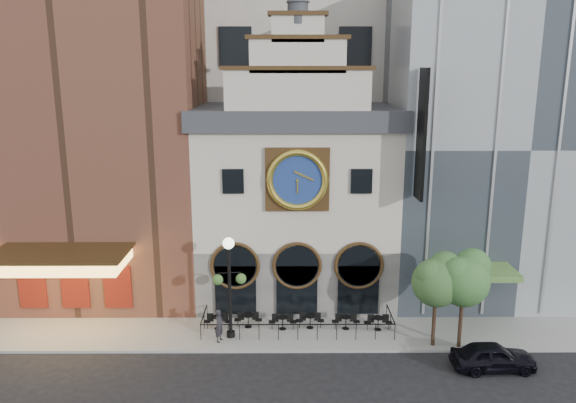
# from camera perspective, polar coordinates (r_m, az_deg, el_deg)

# --- Properties ---
(ground) EXTENTS (120.00, 120.00, 0.00)m
(ground) POSITION_cam_1_polar(r_m,az_deg,el_deg) (30.62, 1.05, -15.14)
(ground) COLOR black
(ground) RESTS_ON ground
(sidewalk) EXTENTS (44.00, 5.00, 0.15)m
(sidewalk) POSITION_cam_1_polar(r_m,az_deg,el_deg) (32.80, 0.95, -12.93)
(sidewalk) COLOR gray
(sidewalk) RESTS_ON ground
(clock_building) EXTENTS (12.60, 8.78, 18.65)m
(clock_building) POSITION_cam_1_polar(r_m,az_deg,el_deg) (35.61, 0.81, 0.53)
(clock_building) COLOR #605E5B
(clock_building) RESTS_ON ground
(theater_building) EXTENTS (14.00, 15.60, 25.00)m
(theater_building) POSITION_cam_1_polar(r_m,az_deg,el_deg) (38.89, -19.04, 9.72)
(theater_building) COLOR brown
(theater_building) RESTS_ON ground
(retail_building) EXTENTS (14.00, 14.40, 20.00)m
(retail_building) POSITION_cam_1_polar(r_m,az_deg,el_deg) (39.57, 20.04, 6.11)
(retail_building) COLOR gray
(retail_building) RESTS_ON ground
(cafe_railing) EXTENTS (10.60, 2.60, 0.90)m
(cafe_railing) POSITION_cam_1_polar(r_m,az_deg,el_deg) (32.57, 0.96, -12.10)
(cafe_railing) COLOR black
(cafe_railing) RESTS_ON sidewalk
(bistro_0) EXTENTS (1.58, 0.68, 0.90)m
(bistro_0) POSITION_cam_1_polar(r_m,az_deg,el_deg) (32.82, -7.15, -11.98)
(bistro_0) COLOR black
(bistro_0) RESTS_ON sidewalk
(bistro_1) EXTENTS (1.58, 0.68, 0.90)m
(bistro_1) POSITION_cam_1_polar(r_m,az_deg,el_deg) (32.85, -4.07, -11.87)
(bistro_1) COLOR black
(bistro_1) RESTS_ON sidewalk
(bistro_2) EXTENTS (1.58, 0.68, 0.90)m
(bistro_2) POSITION_cam_1_polar(r_m,az_deg,el_deg) (32.54, -0.55, -12.10)
(bistro_2) COLOR black
(bistro_2) RESTS_ON sidewalk
(bistro_3) EXTENTS (1.58, 0.68, 0.90)m
(bistro_3) POSITION_cam_1_polar(r_m,az_deg,el_deg) (32.70, 2.26, -11.98)
(bistro_3) COLOR black
(bistro_3) RESTS_ON sidewalk
(bistro_4) EXTENTS (1.58, 0.68, 0.90)m
(bistro_4) POSITION_cam_1_polar(r_m,az_deg,el_deg) (32.74, 5.90, -12.01)
(bistro_4) COLOR black
(bistro_4) RESTS_ON sidewalk
(bistro_5) EXTENTS (1.58, 0.68, 0.90)m
(bistro_5) POSITION_cam_1_polar(r_m,az_deg,el_deg) (32.85, 9.14, -12.02)
(bistro_5) COLOR black
(bistro_5) RESTS_ON sidewalk
(car_right) EXTENTS (4.18, 1.80, 1.41)m
(car_right) POSITION_cam_1_polar(r_m,az_deg,el_deg) (30.58, 20.14, -14.57)
(car_right) COLOR black
(car_right) RESTS_ON ground
(pedestrian) EXTENTS (0.63, 0.77, 1.83)m
(pedestrian) POSITION_cam_1_polar(r_m,az_deg,el_deg) (31.28, -6.99, -12.39)
(pedestrian) COLOR black
(pedestrian) RESTS_ON sidewalk
(lamppost) EXTENTS (1.82, 0.73, 5.73)m
(lamppost) POSITION_cam_1_polar(r_m,az_deg,el_deg) (30.64, -5.98, -7.58)
(lamppost) COLOR black
(lamppost) RESTS_ON sidewalk
(tree_left) EXTENTS (2.68, 2.58, 5.16)m
(tree_left) POSITION_cam_1_polar(r_m,az_deg,el_deg) (30.55, 14.94, -7.56)
(tree_left) COLOR #382619
(tree_left) RESTS_ON sidewalk
(tree_right) EXTENTS (2.78, 2.68, 5.36)m
(tree_right) POSITION_cam_1_polar(r_m,az_deg,el_deg) (30.73, 17.51, -7.32)
(tree_right) COLOR #382619
(tree_right) RESTS_ON sidewalk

